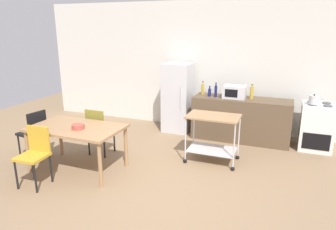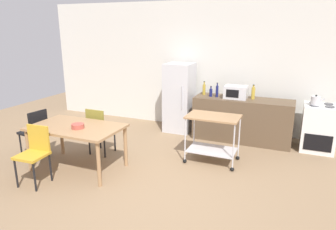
{
  "view_description": "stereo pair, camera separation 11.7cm",
  "coord_description": "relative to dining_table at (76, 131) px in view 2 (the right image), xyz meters",
  "views": [
    {
      "loc": [
        1.74,
        -3.72,
        2.31
      ],
      "look_at": [
        -0.2,
        1.2,
        0.8
      ],
      "focal_mm": 32.8,
      "sensor_mm": 36.0,
      "label": 1
    },
    {
      "loc": [
        1.85,
        -3.67,
        2.31
      ],
      "look_at": [
        -0.2,
        1.2,
        0.8
      ],
      "focal_mm": 32.8,
      "sensor_mm": 36.0,
      "label": 2
    }
  ],
  "objects": [
    {
      "name": "dining_table",
      "position": [
        0.0,
        0.0,
        0.0
      ],
      "size": [
        1.5,
        0.9,
        0.75
      ],
      "color": "#A37A51",
      "rests_on": "ground_plane"
    },
    {
      "name": "fruit_bowl",
      "position": [
        0.1,
        -0.08,
        0.12
      ],
      "size": [
        0.2,
        0.2,
        0.07
      ],
      "primitive_type": "cylinder",
      "color": "#B24C3F",
      "rests_on": "dining_table"
    },
    {
      "name": "bottle_olive_oil",
      "position": [
        1.75,
        2.39,
        0.36
      ],
      "size": [
        0.06,
        0.06,
        0.3
      ],
      "color": "navy",
      "rests_on": "kitchen_counter"
    },
    {
      "name": "microwave",
      "position": [
        2.14,
        2.42,
        0.36
      ],
      "size": [
        0.46,
        0.35,
        0.26
      ],
      "color": "silver",
      "rests_on": "kitchen_counter"
    },
    {
      "name": "back_wall",
      "position": [
        1.4,
        3.04,
        0.78
      ],
      "size": [
        8.4,
        0.12,
        2.9
      ],
      "primitive_type": "cube",
      "color": "silver",
      "rests_on": "ground_plane"
    },
    {
      "name": "refrigerator",
      "position": [
        0.85,
        2.54,
        0.1
      ],
      "size": [
        0.6,
        0.63,
        1.55
      ],
      "color": "silver",
      "rests_on": "ground_plane"
    },
    {
      "name": "chair_black",
      "position": [
        -1.01,
        0.09,
        -0.15
      ],
      "size": [
        0.45,
        0.45,
        0.89
      ],
      "rotation": [
        0.0,
        0.0,
        -1.71
      ],
      "color": "black",
      "rests_on": "ground_plane"
    },
    {
      "name": "chair_mustard",
      "position": [
        -0.27,
        -0.65,
        -0.15
      ],
      "size": [
        0.42,
        0.42,
        0.89
      ],
      "rotation": [
        0.0,
        0.0,
        0.06
      ],
      "color": "gold",
      "rests_on": "ground_plane"
    },
    {
      "name": "kitchen_counter",
      "position": [
        2.3,
        2.44,
        -0.22
      ],
      "size": [
        2.0,
        0.64,
        0.9
      ],
      "primitive_type": "cube",
      "color": "brown",
      "rests_on": "ground_plane"
    },
    {
      "name": "ground_plane",
      "position": [
        1.4,
        -0.16,
        -0.67
      ],
      "size": [
        12.0,
        12.0,
        0.0
      ],
      "primitive_type": "plane",
      "color": "#8C7051"
    },
    {
      "name": "kitchen_cart",
      "position": [
        2.01,
        1.13,
        -0.1
      ],
      "size": [
        0.91,
        0.57,
        0.85
      ],
      "color": "#A37A51",
      "rests_on": "ground_plane"
    },
    {
      "name": "stove_oven",
      "position": [
        3.75,
        2.46,
        -0.22
      ],
      "size": [
        0.6,
        0.61,
        0.92
      ],
      "color": "white",
      "rests_on": "ground_plane"
    },
    {
      "name": "kettle",
      "position": [
        3.64,
        2.36,
        0.33
      ],
      "size": [
        0.24,
        0.17,
        0.19
      ],
      "color": "silver",
      "rests_on": "stove_oven"
    },
    {
      "name": "bottle_soda",
      "position": [
        2.48,
        2.48,
        0.36
      ],
      "size": [
        0.07,
        0.07,
        0.3
      ],
      "color": "gold",
      "rests_on": "kitchen_counter"
    },
    {
      "name": "chair_olive",
      "position": [
        -0.02,
        0.65,
        -0.15
      ],
      "size": [
        0.4,
        0.4,
        0.89
      ],
      "rotation": [
        0.0,
        0.0,
        3.13
      ],
      "color": "olive",
      "rests_on": "ground_plane"
    },
    {
      "name": "bottle_sparkling_water",
      "position": [
        1.43,
        2.52,
        0.35
      ],
      "size": [
        0.07,
        0.07,
        0.29
      ],
      "color": "gold",
      "rests_on": "kitchen_counter"
    },
    {
      "name": "bottle_soy_sauce",
      "position": [
        1.62,
        2.39,
        0.32
      ],
      "size": [
        0.06,
        0.06,
        0.22
      ],
      "color": "navy",
      "rests_on": "kitchen_counter"
    }
  ]
}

